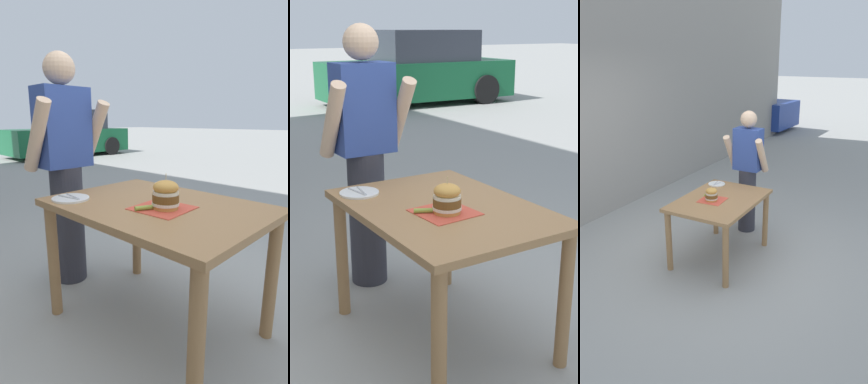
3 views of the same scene
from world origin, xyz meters
The scene contains 8 objects.
ground_plane centered at (0.00, 0.00, 0.00)m, with size 80.00×80.00×0.00m, color #9E9E99.
patio_table centered at (0.00, 0.00, 0.65)m, with size 0.86×1.20×0.77m.
serving_paper centered at (-0.05, -0.09, 0.78)m, with size 0.28×0.28×0.00m, color #D64C38.
sandwich centered at (-0.05, -0.11, 0.85)m, with size 0.15×0.15×0.19m.
pickle_spear centered at (-0.15, -0.05, 0.79)m, with size 0.02×0.02×0.10m, color #8EA83D.
side_plate_with_forks centered at (-0.29, 0.43, 0.78)m, with size 0.22×0.22×0.02m.
diner_across_table centered at (-0.05, 0.86, 0.88)m, with size 0.55×0.35×1.69m.
parked_car_near_curb centered at (4.68, 8.35, 0.72)m, with size 4.24×1.92×1.60m.
Camera 1 is at (-1.22, -1.08, 1.23)m, focal length 28.00 mm.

